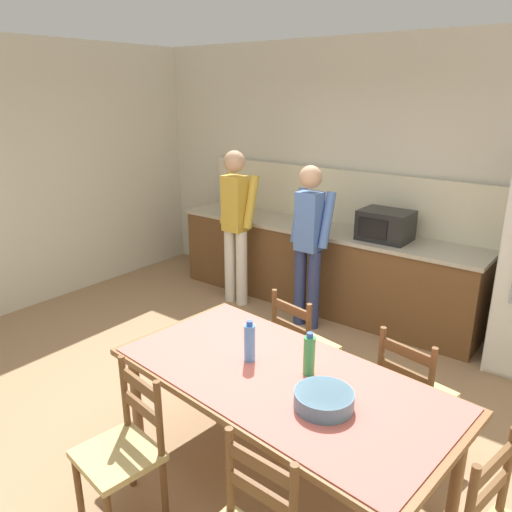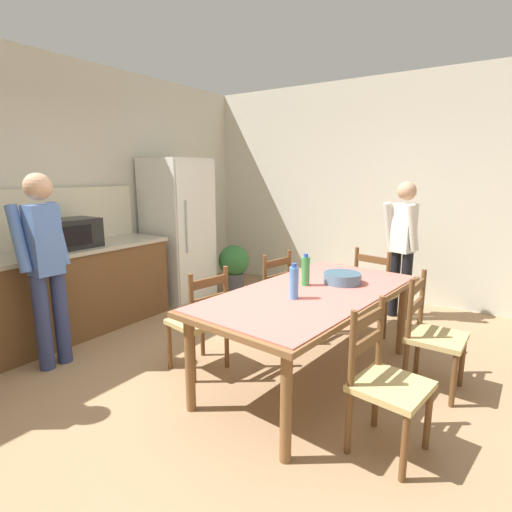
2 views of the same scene
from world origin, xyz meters
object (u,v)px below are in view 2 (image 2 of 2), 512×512
object	(u,v)px
person_at_counter	(45,261)
potted_plant	(234,265)
bottle_near_centre	(294,282)
chair_side_far_left	(200,321)
chair_side_near_right	(432,335)
microwave	(71,233)
person_by_table	(403,243)
refrigerator	(178,230)
chair_head_end	(376,291)
bottle_off_centre	(306,271)
serving_bowl	(342,277)
chair_side_near_left	(385,382)
dining_table	(312,299)
chair_side_far_right	(267,296)

from	to	relation	value
person_at_counter	potted_plant	distance (m)	2.79
bottle_near_centre	chair_side_far_left	world-z (taller)	bottle_near_centre
chair_side_near_right	chair_side_far_left	size ratio (longest dim) A/B	1.00
bottle_near_centre	microwave	bearing A→B (deg)	95.10
bottle_near_centre	person_by_table	size ratio (longest dim) A/B	0.17
refrigerator	chair_head_end	xyz separation A→B (m)	(0.29, -2.60, -0.49)
refrigerator	bottle_off_centre	world-z (taller)	refrigerator
person_at_counter	chair_side_near_right	bearing A→B (deg)	-153.13
chair_head_end	person_at_counter	distance (m)	3.20
serving_bowl	chair_side_near_left	world-z (taller)	chair_side_near_left
chair_head_end	person_at_counter	world-z (taller)	person_at_counter
microwave	dining_table	size ratio (longest dim) A/B	0.23
potted_plant	refrigerator	bearing A→B (deg)	146.68
chair_side_near_right	person_at_counter	xyz separation A→B (m)	(-1.43, 2.82, 0.50)
person_at_counter	potted_plant	bearing A→B (deg)	-88.51
bottle_off_centre	chair_side_near_right	distance (m)	1.09
chair_head_end	potted_plant	size ratio (longest dim) A/B	1.36
dining_table	potted_plant	xyz separation A→B (m)	(1.68, 2.05, -0.30)
microwave	chair_head_end	bearing A→B (deg)	-55.54
chair_side_far_right	person_by_table	bearing A→B (deg)	154.42
refrigerator	chair_head_end	distance (m)	2.66
chair_side_near_left	serving_bowl	bearing A→B (deg)	44.24
microwave	chair_side_near_left	size ratio (longest dim) A/B	0.55
dining_table	person_at_counter	world-z (taller)	person_at_counter
chair_side_far_left	potted_plant	distance (m)	2.39
bottle_off_centre	chair_side_far_left	size ratio (longest dim) A/B	0.30
chair_side_far_right	potted_plant	bearing A→B (deg)	-120.95
serving_bowl	chair_side_far_right	xyz separation A→B (m)	(0.18, 0.87, -0.36)
chair_side_near_right	chair_side_near_left	size ratio (longest dim) A/B	1.00
bottle_off_centre	chair_head_end	distance (m)	1.30
refrigerator	serving_bowl	xyz separation A→B (m)	(-0.68, -2.59, -0.13)
chair_head_end	chair_side_far_right	xyz separation A→B (m)	(-0.78, 0.88, 0.00)
chair_side_far_right	person_at_counter	distance (m)	2.06
bottle_near_centre	chair_head_end	world-z (taller)	bottle_near_centre
chair_side_far_left	person_by_table	size ratio (longest dim) A/B	0.57
microwave	bottle_near_centre	size ratio (longest dim) A/B	1.85
potted_plant	person_by_table	bearing A→B (deg)	-85.13
potted_plant	chair_head_end	bearing A→B (deg)	-99.47
dining_table	chair_side_far_right	distance (m)	0.96
person_by_table	person_at_counter	bearing A→B (deg)	-15.12
bottle_off_centre	potted_plant	distance (m)	2.53
bottle_near_centre	chair_side_far_right	xyz separation A→B (m)	(0.79, 0.73, -0.44)
chair_side_far_left	person_at_counter	bearing A→B (deg)	-49.19
dining_table	serving_bowl	size ratio (longest dim) A/B	6.74
microwave	chair_side_far_left	distance (m)	1.77
dining_table	bottle_off_centre	xyz separation A→B (m)	(0.12, 0.12, 0.19)
person_by_table	potted_plant	bearing A→B (deg)	-63.30
chair_side_far_right	person_by_table	world-z (taller)	person_by_table
bottle_near_centre	potted_plant	world-z (taller)	bottle_near_centre
microwave	chair_side_near_right	size ratio (longest dim) A/B	0.55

